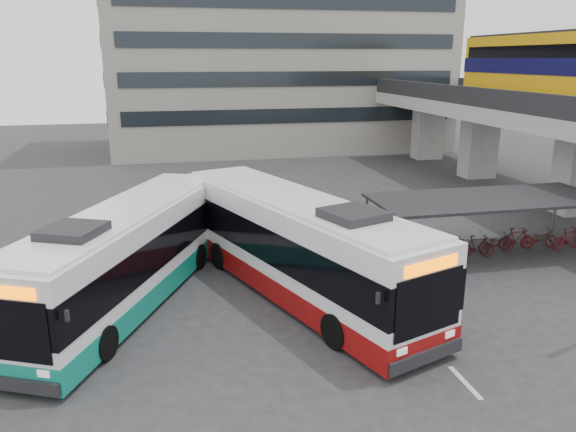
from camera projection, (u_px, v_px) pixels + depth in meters
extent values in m
plane|color=#28282B|center=(314.00, 299.00, 19.90)|extent=(120.00, 120.00, 0.00)
cube|color=gray|center=(479.00, 145.00, 39.77)|extent=(2.20, 1.60, 4.60)
cube|color=gray|center=(428.00, 131.00, 47.28)|extent=(2.20, 1.60, 4.60)
cube|color=gray|center=(537.00, 114.00, 33.39)|extent=(8.00, 32.00, 0.90)
cube|color=black|center=(482.00, 98.00, 32.33)|extent=(0.35, 32.00, 1.10)
cylinder|color=#595B60|center=(366.00, 223.00, 24.86)|extent=(0.12, 0.12, 2.40)
cylinder|color=#595B60|center=(555.00, 211.00, 26.89)|extent=(0.12, 0.12, 2.40)
cylinder|color=#595B60|center=(399.00, 249.00, 21.48)|extent=(0.12, 0.12, 2.40)
cube|color=black|center=(489.00, 199.00, 23.84)|extent=(10.00, 4.00, 0.12)
imported|color=black|center=(399.00, 251.00, 23.55)|extent=(1.71, 0.60, 0.90)
imported|color=black|center=(424.00, 248.00, 23.77)|extent=(1.66, 0.47, 1.00)
imported|color=black|center=(448.00, 247.00, 24.03)|extent=(1.71, 0.60, 0.90)
imported|color=black|center=(473.00, 244.00, 24.26)|extent=(1.66, 0.47, 1.00)
imported|color=#350C0F|center=(496.00, 243.00, 24.51)|extent=(1.71, 0.60, 0.90)
imported|color=#3F0C0F|center=(519.00, 240.00, 24.74)|extent=(1.66, 0.47, 1.00)
imported|color=#490C0F|center=(542.00, 240.00, 25.00)|extent=(1.71, 0.60, 0.90)
imported|color=#540C0F|center=(564.00, 237.00, 25.22)|extent=(1.66, 0.47, 1.00)
cube|color=gray|center=(276.00, 10.00, 51.57)|extent=(30.00, 15.00, 25.00)
cube|color=beige|center=(465.00, 382.00, 14.79)|extent=(0.15, 1.60, 0.01)
cube|color=beige|center=(416.00, 330.00, 17.61)|extent=(0.15, 1.60, 0.01)
cube|color=beige|center=(380.00, 293.00, 20.43)|extent=(0.15, 1.60, 0.01)
cube|color=white|center=(295.00, 240.00, 20.07)|extent=(6.94, 13.05, 2.95)
cube|color=maroon|center=(295.00, 276.00, 20.45)|extent=(6.99, 13.10, 0.81)
cube|color=black|center=(295.00, 237.00, 20.04)|extent=(7.01, 13.09, 1.23)
cube|color=#FC6500|center=(431.00, 266.00, 14.55)|extent=(1.83, 0.73, 0.32)
cube|color=black|center=(354.00, 215.00, 17.00)|extent=(2.13, 2.17, 0.30)
cylinder|color=black|center=(335.00, 331.00, 16.45)|extent=(0.67, 1.12, 1.07)
cylinder|color=black|center=(274.00, 245.00, 24.05)|extent=(0.67, 1.12, 1.07)
cube|color=white|center=(128.00, 250.00, 19.36)|extent=(7.46, 12.15, 2.79)
cube|color=#0D7965|center=(131.00, 285.00, 19.71)|extent=(7.51, 12.21, 0.76)
cube|color=black|center=(128.00, 247.00, 19.33)|extent=(7.52, 12.20, 1.17)
cube|color=#FC6500|center=(2.00, 292.00, 13.34)|extent=(1.68, 0.83, 0.30)
cube|color=black|center=(73.00, 231.00, 16.05)|extent=(2.09, 2.13, 0.28)
cylinder|color=black|center=(29.00, 334.00, 16.30)|extent=(0.70, 1.05, 1.02)
cylinder|color=black|center=(198.00, 257.00, 22.69)|extent=(0.70, 1.05, 1.02)
imported|color=black|center=(103.00, 293.00, 18.53)|extent=(0.56, 0.66, 1.55)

